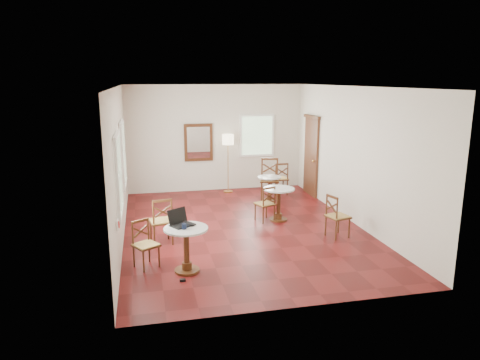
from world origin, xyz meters
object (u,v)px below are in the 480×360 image
(cafe_table_near, at_px, (186,245))
(navy_mug, at_px, (184,226))
(floor_lamp, at_px, (228,143))
(chair_near_b, at_px, (145,244))
(chair_mid_a, at_px, (265,204))
(cafe_table_mid, at_px, (279,200))
(chair_mid_b, at_px, (337,216))
(chair_back_a, at_px, (280,178))
(chair_back_b, at_px, (270,179))
(chair_near_a, at_px, (161,221))
(mouse, at_px, (192,225))
(cafe_table_back, at_px, (269,186))
(laptop, at_px, (180,221))
(power_adapter, at_px, (183,280))

(cafe_table_near, xyz_separation_m, navy_mug, (-0.03, -0.05, 0.34))
(floor_lamp, bearing_deg, chair_near_b, -116.39)
(chair_mid_a, bearing_deg, cafe_table_mid, 161.96)
(chair_mid_b, distance_m, chair_back_a, 3.52)
(cafe_table_mid, bearing_deg, cafe_table_near, -134.92)
(chair_mid_a, height_order, chair_back_b, chair_back_b)
(cafe_table_mid, relative_size, navy_mug, 6.60)
(chair_near_a, bearing_deg, mouse, 98.52)
(chair_back_a, relative_size, navy_mug, 7.98)
(chair_back_b, distance_m, mouse, 4.80)
(chair_near_a, bearing_deg, chair_back_a, -147.24)
(chair_mid_b, xyz_separation_m, chair_back_a, (-0.10, 3.52, 0.01))
(cafe_table_near, distance_m, chair_near_a, 1.44)
(chair_mid_b, bearing_deg, floor_lamp, 5.13)
(chair_mid_a, height_order, chair_mid_b, chair_mid_b)
(cafe_table_near, xyz_separation_m, cafe_table_mid, (2.32, 2.33, -0.01))
(chair_back_b, relative_size, navy_mug, 9.57)
(cafe_table_back, distance_m, floor_lamp, 1.76)
(cafe_table_mid, bearing_deg, cafe_table_back, 81.25)
(chair_back_a, bearing_deg, floor_lamp, -24.98)
(chair_near_a, distance_m, mouse, 1.46)
(cafe_table_mid, height_order, chair_back_a, chair_back_a)
(floor_lamp, distance_m, laptop, 5.28)
(chair_mid_a, distance_m, navy_mug, 3.15)
(chair_mid_a, relative_size, laptop, 1.73)
(chair_near_b, relative_size, navy_mug, 7.17)
(chair_near_b, relative_size, laptop, 1.71)
(chair_back_a, bearing_deg, cafe_table_mid, 69.57)
(chair_near_b, height_order, chair_mid_b, chair_mid_b)
(chair_near_b, distance_m, chair_back_a, 5.60)
(cafe_table_mid, relative_size, chair_back_b, 0.69)
(cafe_table_mid, relative_size, power_adapter, 7.97)
(laptop, distance_m, navy_mug, 0.23)
(chair_back_b, bearing_deg, power_adapter, -105.37)
(chair_mid_b, xyz_separation_m, navy_mug, (-3.17, -1.08, 0.38))
(cafe_table_near, distance_m, laptop, 0.40)
(power_adapter, bearing_deg, chair_back_a, 57.24)
(chair_back_a, bearing_deg, chair_mid_b, 89.34)
(navy_mug, bearing_deg, cafe_table_near, 62.78)
(chair_mid_a, bearing_deg, cafe_table_back, -129.02)
(laptop, bearing_deg, chair_back_b, 22.71)
(floor_lamp, height_order, laptop, floor_lamp)
(chair_mid_a, bearing_deg, chair_back_b, -128.84)
(chair_mid_a, xyz_separation_m, navy_mug, (-2.03, -2.37, 0.41))
(chair_mid_b, distance_m, laptop, 3.36)
(chair_near_a, xyz_separation_m, chair_mid_a, (2.35, 0.91, -0.05))
(chair_near_a, bearing_deg, cafe_table_back, -148.93)
(cafe_table_mid, bearing_deg, chair_back_a, 71.87)
(chair_near_a, xyz_separation_m, mouse, (0.45, -1.35, 0.33))
(chair_back_a, relative_size, chair_back_b, 0.83)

